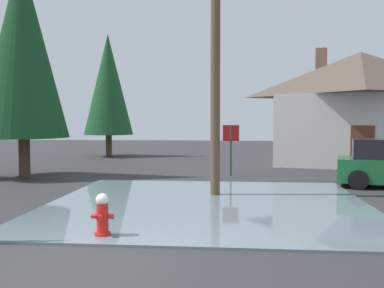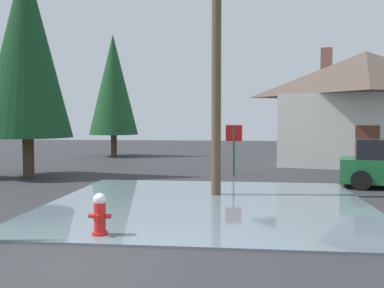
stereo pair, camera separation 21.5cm
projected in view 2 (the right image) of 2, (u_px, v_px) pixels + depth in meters
name	position (u px, v px, depth m)	size (l,w,h in m)	color
ground_plane	(82.00, 264.00, 6.99)	(80.00, 80.00, 0.10)	#2D2D30
flood_puddle	(208.00, 204.00, 11.61)	(8.43, 8.06, 0.05)	slate
fire_hydrant	(100.00, 216.00, 8.39)	(0.43, 0.37, 0.86)	red
utility_pole	(216.00, 55.00, 12.67)	(1.60, 0.28, 7.93)	brown
stop_sign_far	(234.00, 140.00, 17.46)	(0.68, 0.10, 2.06)	#1E4C28
house	(365.00, 106.00, 22.29)	(9.93, 9.05, 6.17)	beige
pine_tree_tall_left	(26.00, 47.00, 17.01)	(3.46, 3.46, 8.65)	#4C3823
pine_tree_mid_left	(113.00, 85.00, 26.66)	(2.98, 2.98, 7.45)	#4C3823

